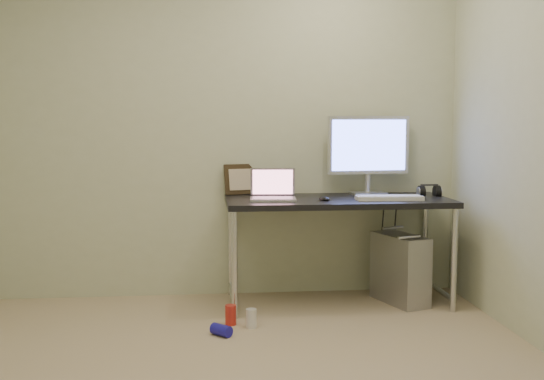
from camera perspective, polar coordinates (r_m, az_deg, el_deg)
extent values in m
cube|color=beige|center=(5.01, -4.27, 5.34)|extent=(3.50, 0.02, 2.50)
cube|color=black|center=(4.80, 5.52, -0.93)|extent=(1.56, 0.68, 0.04)
cylinder|color=silver|center=(4.47, -3.15, -6.29)|extent=(0.04, 0.04, 0.71)
cylinder|color=silver|center=(5.06, -3.48, -4.84)|extent=(0.04, 0.04, 0.71)
cylinder|color=silver|center=(4.77, 15.00, -5.70)|extent=(0.04, 0.04, 0.71)
cylinder|color=silver|center=(5.33, 12.69, -4.42)|extent=(0.04, 0.04, 0.71)
cylinder|color=silver|center=(4.83, -3.31, -8.72)|extent=(0.04, 0.60, 0.04)
cylinder|color=silver|center=(5.11, 13.70, -8.06)|extent=(0.04, 0.60, 0.04)
cube|color=#A6A5AA|center=(4.95, 10.66, -6.50)|extent=(0.34, 0.51, 0.49)
cylinder|color=silver|center=(4.72, 11.40, -3.87)|extent=(0.17, 0.08, 0.02)
cylinder|color=silver|center=(5.08, 10.09, -3.13)|extent=(0.17, 0.08, 0.02)
cylinder|color=black|center=(5.21, 9.14, -4.08)|extent=(0.01, 0.16, 0.69)
cylinder|color=black|center=(5.22, 10.15, -4.31)|extent=(0.02, 0.11, 0.71)
cylinder|color=red|center=(4.40, -3.48, -10.39)|extent=(0.09, 0.09, 0.13)
cylinder|color=silver|center=(4.34, -1.75, -10.68)|extent=(0.07, 0.07, 0.12)
cylinder|color=#1C17A9|center=(4.20, -4.26, -11.61)|extent=(0.14, 0.14, 0.07)
cube|color=silver|center=(4.64, 0.08, -0.78)|extent=(0.33, 0.24, 0.02)
cube|color=gray|center=(4.64, 0.08, -0.66)|extent=(0.29, 0.21, 0.00)
cube|color=#9A99A2|center=(4.75, 0.06, 0.68)|extent=(0.31, 0.07, 0.20)
cube|color=#88505E|center=(4.74, 0.07, 0.67)|extent=(0.28, 0.06, 0.17)
cube|color=silver|center=(5.05, 8.05, -0.28)|extent=(0.26, 0.20, 0.02)
cylinder|color=silver|center=(5.06, 8.00, 0.60)|extent=(0.04, 0.04, 0.13)
cube|color=silver|center=(5.04, 8.08, 3.75)|extent=(0.61, 0.10, 0.42)
cube|color=#5063DA|center=(5.01, 8.14, 3.73)|extent=(0.55, 0.06, 0.37)
cube|color=silver|center=(4.75, 9.78, -0.65)|extent=(0.46, 0.17, 0.03)
ellipsoid|color=black|center=(4.81, 12.25, -0.54)|extent=(0.08, 0.12, 0.04)
ellipsoid|color=black|center=(4.66, 4.40, -0.65)|extent=(0.09, 0.12, 0.04)
cylinder|color=black|center=(5.02, 12.38, -0.19)|extent=(0.04, 0.10, 0.10)
cylinder|color=black|center=(5.06, 13.64, -0.17)|extent=(0.04, 0.10, 0.10)
cube|color=black|center=(5.03, 13.02, 0.42)|extent=(0.13, 0.02, 0.01)
cube|color=black|center=(5.01, -2.44, 0.91)|extent=(0.29, 0.14, 0.23)
cylinder|color=silver|center=(5.00, 0.05, 0.11)|extent=(0.01, 0.01, 0.09)
cylinder|color=silver|center=(5.00, 0.05, 0.70)|extent=(0.04, 0.04, 0.04)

